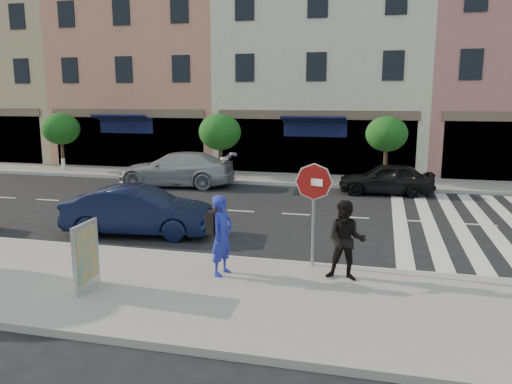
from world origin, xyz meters
name	(u,v)px	position (x,y,z in m)	size (l,w,h in m)	color
ground	(271,247)	(0.00, 0.00, 0.00)	(120.00, 120.00, 0.00)	black
sidewalk_near	(231,297)	(0.00, -3.75, 0.07)	(60.00, 4.50, 0.15)	gray
sidewalk_far	(320,180)	(0.00, 11.00, 0.07)	(60.00, 3.00, 0.15)	gray
building_west_far	(10,68)	(-22.00, 17.00, 6.00)	(12.00, 9.00, 12.00)	tan
building_west_mid	(159,49)	(-11.00, 17.00, 7.00)	(10.00, 9.00, 14.00)	#B77560
building_centre	(326,71)	(-0.50, 17.00, 5.50)	(11.00, 9.00, 11.00)	beige
street_tree_wa	(61,129)	(-14.00, 10.80, 2.33)	(2.00, 2.00, 3.05)	#473323
street_tree_wb	(220,132)	(-5.00, 10.80, 2.31)	(2.10, 2.10, 3.06)	#473323
street_tree_c	(387,134)	(3.00, 10.80, 2.36)	(1.90, 1.90, 3.04)	#473323
stop_sign	(314,192)	(1.35, -1.67, 1.92)	(0.81, 0.33, 2.42)	gray
photographer	(222,235)	(-0.52, -2.72, 1.05)	(0.65, 0.43, 1.79)	#212A9B
walker	(346,241)	(2.15, -2.38, 1.02)	(0.84, 0.66, 1.74)	black
poster_board	(86,258)	(-2.90, -4.26, 0.83)	(0.34, 0.92, 1.41)	beige
car_near_mid	(139,211)	(-4.08, 0.30, 0.72)	(1.52, 4.35, 1.43)	black
car_far_left	(176,169)	(-6.30, 8.27, 0.78)	(2.18, 5.36, 1.56)	#9C9CA1
car_far_mid	(386,179)	(3.04, 8.58, 0.66)	(1.57, 3.90, 1.33)	black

